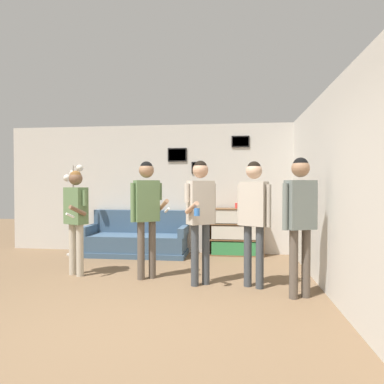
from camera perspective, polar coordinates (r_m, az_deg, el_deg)
name	(u,v)px	position (r m, az deg, el deg)	size (l,w,h in m)	color
ground_plane	(104,333)	(3.68, -14.52, -21.80)	(20.00, 20.00, 0.00)	brown
wall_back	(175,188)	(7.29, -2.91, 0.60)	(7.31, 0.08, 2.70)	beige
wall_right	(319,191)	(5.30, 20.44, 0.21)	(0.06, 6.40, 2.70)	beige
couch	(137,241)	(7.14, -9.19, -7.99)	(2.06, 0.80, 0.89)	#3D5670
bookshelf	(235,232)	(7.03, 7.19, -6.61)	(1.14, 0.30, 0.96)	brown
floor_lamp	(73,193)	(7.34, -19.17, -0.16)	(0.35, 0.38, 1.84)	#ADA89E
person_player_foreground_left	(76,211)	(5.70, -18.80, -3.04)	(0.45, 0.58, 1.66)	#B7AD99
person_player_foreground_center	(147,206)	(5.24, -7.58, -2.29)	(0.61, 0.38, 1.79)	brown
person_watcher_holding_cup	(200,208)	(4.87, 1.42, -2.66)	(0.42, 0.58, 1.78)	#3D4247
person_spectator_near_bookshelf	(254,209)	(4.84, 10.27, -2.87)	(0.45, 0.34, 1.76)	#3D4247
person_spectator_far_right	(300,211)	(4.53, 17.59, -3.02)	(0.46, 0.33, 1.78)	brown
drinking_cup	(237,206)	(6.97, 7.51, -2.26)	(0.08, 0.08, 0.11)	red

